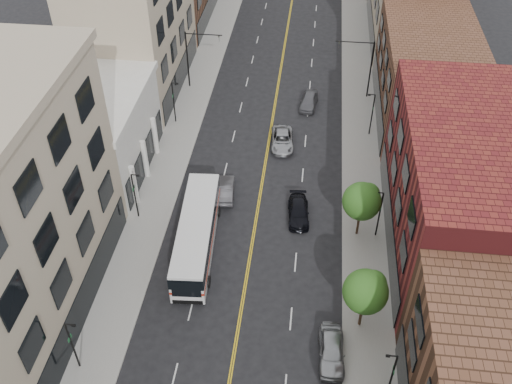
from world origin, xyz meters
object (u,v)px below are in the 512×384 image
at_px(car_parked_far, 332,350).
at_px(car_lane_b, 282,140).
at_px(city_bus, 197,233).
at_px(car_lane_c, 309,101).
at_px(car_lane_a, 298,212).
at_px(car_lane_behind, 226,189).

bearing_deg(car_parked_far, car_lane_b, 100.06).
xyz_separation_m(city_bus, car_parked_far, (11.86, -9.77, -1.12)).
height_order(city_bus, car_lane_c, city_bus).
relative_size(car_lane_a, car_lane_b, 0.91).
relative_size(car_lane_behind, car_lane_a, 0.93).
distance_m(car_lane_a, car_lane_b, 11.46).
distance_m(city_bus, car_lane_behind, 7.60).
bearing_deg(car_lane_c, city_bus, -102.83).
distance_m(car_parked_far, car_lane_c, 34.35).
bearing_deg(car_parked_far, car_lane_behind, 119.27).
xyz_separation_m(car_lane_behind, car_lane_a, (7.23, -2.34, -0.04)).
relative_size(car_lane_behind, car_lane_b, 0.85).
bearing_deg(city_bus, car_lane_c, 66.60).
relative_size(car_parked_far, car_lane_a, 1.00).
bearing_deg(car_lane_behind, car_lane_c, -119.20).
bearing_deg(car_parked_far, car_lane_c, 93.01).
bearing_deg(car_lane_a, car_lane_b, 97.09).
xyz_separation_m(car_parked_far, car_lane_c, (-3.12, 34.21, -0.03)).
bearing_deg(car_lane_behind, city_bus, 73.73).
relative_size(car_lane_a, car_lane_c, 1.04).
bearing_deg(car_parked_far, city_bus, 138.31).
bearing_deg(car_lane_c, car_parked_far, -77.94).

